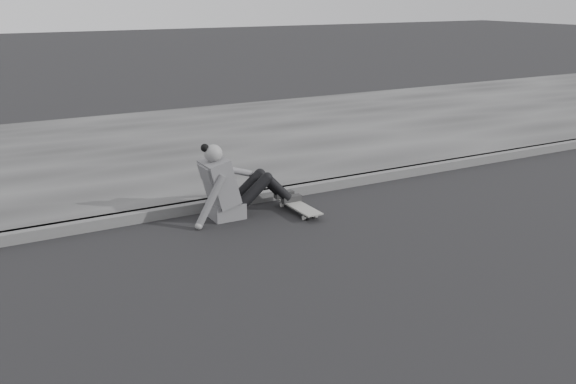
# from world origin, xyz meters

# --- Properties ---
(ground) EXTENTS (80.00, 80.00, 0.00)m
(ground) POSITION_xyz_m (0.00, 0.00, 0.00)
(ground) COLOR black
(ground) RESTS_ON ground
(curb) EXTENTS (24.00, 0.16, 0.12)m
(curb) POSITION_xyz_m (0.00, 2.58, 0.06)
(curb) COLOR #515151
(curb) RESTS_ON ground
(sidewalk) EXTENTS (24.00, 6.00, 0.12)m
(sidewalk) POSITION_xyz_m (0.00, 5.60, 0.06)
(sidewalk) COLOR #3B3B3B
(sidewalk) RESTS_ON ground
(skateboard) EXTENTS (0.20, 0.78, 0.09)m
(skateboard) POSITION_xyz_m (-1.53, 1.98, 0.07)
(skateboard) COLOR #AAAAA4
(skateboard) RESTS_ON ground
(seated_woman) EXTENTS (1.38, 0.46, 0.88)m
(seated_woman) POSITION_xyz_m (-2.27, 2.23, 0.36)
(seated_woman) COLOR #58585B
(seated_woman) RESTS_ON ground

